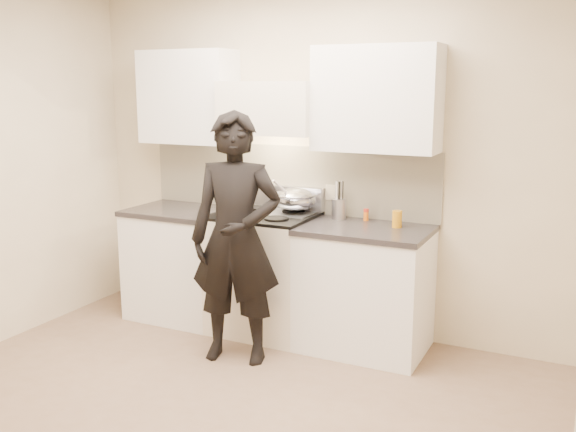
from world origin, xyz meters
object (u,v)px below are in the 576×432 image
Objects in this scene: wok at (296,199)px; counter_right at (365,288)px; stove at (265,272)px; utensil_crock at (339,207)px; person at (236,239)px.

counter_right is at bearing -12.91° from wok.
stove is 2.26× the size of wok.
stove is 0.79m from utensil_crock.
wok is 1.46× the size of utensil_crock.
counter_right is at bearing -33.24° from utensil_crock.
person is (0.08, -0.57, 0.40)m from stove.
counter_right is 0.52× the size of person.
wok is (0.20, 0.14, 0.58)m from stove.
wok is at bearing 66.32° from person.
stove is 3.30× the size of utensil_crock.
utensil_crock reaches higher than stove.
stove is 0.83m from counter_right.
wok reaches higher than utensil_crock.
counter_right is 0.65m from utensil_crock.
stove is at bearing 83.88° from person.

